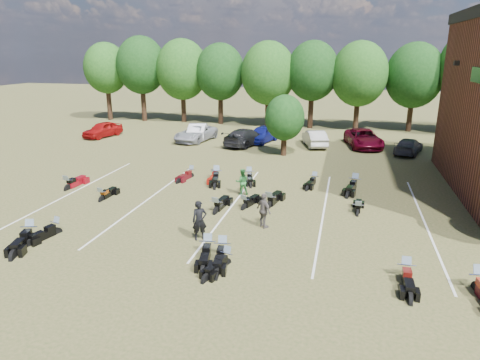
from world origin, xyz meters
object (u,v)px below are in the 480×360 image
(person_green, at_px, (242,182))
(motorcycle_3, at_px, (222,257))
(person_grey, at_px, (264,211))
(motorcycle_0, at_px, (57,234))
(car_4, at_px, (262,134))
(motorcycle_14, at_px, (191,177))
(car_0, at_px, (103,129))
(person_black, at_px, (200,221))
(motorcycle_7, at_px, (68,190))

(person_green, bearing_deg, motorcycle_3, 77.17)
(person_grey, bearing_deg, motorcycle_0, 61.06)
(car_4, relative_size, person_green, 2.83)
(car_4, relative_size, motorcycle_3, 1.97)
(person_grey, xyz_separation_m, motorcycle_14, (-6.44, 7.27, -0.88))
(motorcycle_3, distance_m, motorcycle_14, 12.01)
(car_0, height_order, car_4, car_4)
(person_black, bearing_deg, car_4, 63.78)
(motorcycle_14, bearing_deg, car_4, 91.37)
(person_black, distance_m, motorcycle_0, 6.90)
(motorcycle_14, bearing_deg, car_0, 152.46)
(person_black, bearing_deg, person_grey, 8.86)
(person_green, height_order, person_grey, person_grey)
(car_0, relative_size, motorcycle_7, 1.87)
(person_black, xyz_separation_m, motorcycle_7, (-10.33, 4.92, -0.92))
(motorcycle_3, bearing_deg, motorcycle_0, 168.73)
(person_black, xyz_separation_m, person_green, (0.35, 6.63, -0.13))
(car_4, height_order, motorcycle_7, car_4)
(person_grey, height_order, motorcycle_3, person_grey)
(person_green, bearing_deg, car_0, -59.07)
(car_0, bearing_deg, motorcycle_0, -51.03)
(person_grey, xyz_separation_m, motorcycle_7, (-12.88, 2.86, -0.88))
(car_0, xyz_separation_m, motorcycle_3, (18.80, -21.96, -0.75))
(person_green, xyz_separation_m, motorcycle_3, (1.13, -8.05, -0.79))
(person_black, distance_m, motorcycle_3, 2.25)
(car_0, distance_m, motorcycle_0, 24.04)
(person_black, xyz_separation_m, motorcycle_3, (1.48, -1.42, -0.92))
(car_4, xyz_separation_m, motorcycle_0, (-5.31, -22.93, -0.76))
(motorcycle_3, bearing_deg, car_0, 121.91)
(motorcycle_14, bearing_deg, motorcycle_7, -133.29)
(motorcycle_3, bearing_deg, car_4, 88.52)
(car_4, height_order, motorcycle_0, car_4)
(car_0, height_order, person_green, person_green)
(person_green, height_order, motorcycle_0, person_green)
(car_4, bearing_deg, motorcycle_0, -86.43)
(car_0, height_order, motorcycle_3, car_0)
(car_0, xyz_separation_m, person_grey, (19.87, -18.48, 0.13))
(motorcycle_3, height_order, motorcycle_7, motorcycle_7)
(car_4, relative_size, motorcycle_14, 2.21)
(person_green, relative_size, motorcycle_14, 0.78)
(person_black, distance_m, person_grey, 3.28)
(car_0, bearing_deg, car_4, 17.75)
(motorcycle_0, height_order, motorcycle_3, motorcycle_3)
(motorcycle_0, distance_m, motorcycle_14, 10.76)
(car_4, distance_m, motorcycle_7, 19.16)
(motorcycle_7, xyz_separation_m, motorcycle_14, (6.44, 4.41, 0.00))
(person_green, xyz_separation_m, motorcycle_0, (-7.11, -7.67, -0.79))
(motorcycle_0, distance_m, motorcycle_3, 8.25)
(car_4, bearing_deg, person_black, -69.59)
(person_green, height_order, motorcycle_3, person_green)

